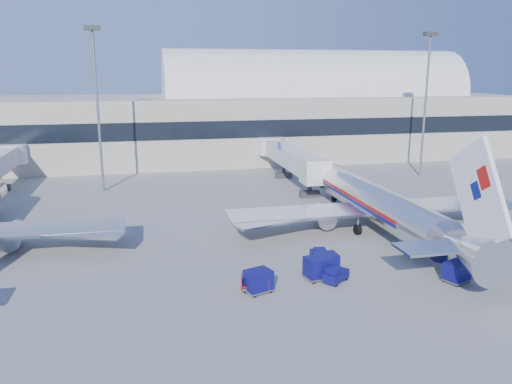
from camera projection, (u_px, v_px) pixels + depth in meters
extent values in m
plane|color=gray|center=(300.00, 251.00, 47.17)|extent=(260.00, 260.00, 0.00)
cube|color=#B2AA9E|center=(84.00, 130.00, 93.72)|extent=(170.00, 28.00, 12.00)
cube|color=black|center=(74.00, 133.00, 80.24)|extent=(170.00, 0.40, 3.00)
cylinder|color=silver|center=(313.00, 95.00, 101.77)|extent=(60.00, 18.00, 18.00)
cylinder|color=silver|center=(372.00, 201.00, 54.30)|extent=(3.80, 28.00, 3.80)
sphere|color=silver|center=(327.00, 175.00, 67.59)|extent=(3.72, 3.72, 3.72)
cone|color=silver|center=(469.00, 250.00, 38.06)|extent=(3.80, 6.00, 3.80)
cube|color=#B1100D|center=(368.00, 196.00, 55.19)|extent=(3.85, 20.16, 0.32)
cube|color=navy|center=(368.00, 199.00, 55.27)|extent=(3.85, 20.16, 0.32)
cube|color=white|center=(479.00, 195.00, 36.56)|extent=(0.35, 7.79, 8.74)
cube|color=silver|center=(465.00, 245.00, 38.49)|extent=(11.00, 3.00, 0.18)
cube|color=silver|center=(375.00, 208.00, 53.48)|extent=(32.00, 5.00, 0.28)
cylinder|color=#B7B7BC|center=(322.00, 216.00, 53.98)|extent=(2.10, 3.80, 2.10)
cylinder|color=#B7B7BC|center=(414.00, 210.00, 56.28)|extent=(2.10, 3.80, 2.10)
cylinder|color=black|center=(334.00, 198.00, 65.31)|extent=(0.40, 0.90, 0.90)
cylinder|color=#B7B7BC|center=(13.00, 236.00, 47.47)|extent=(2.10, 3.80, 2.10)
cube|color=silver|center=(289.00, 156.00, 76.33)|extent=(2.70, 24.00, 2.70)
cube|color=silver|center=(315.00, 171.00, 64.74)|extent=(3.40, 3.20, 3.20)
cylinder|color=silver|center=(271.00, 146.00, 87.25)|extent=(4.40, 4.40, 3.00)
cube|color=#2D2D30|center=(310.00, 184.00, 67.34)|extent=(0.50, 0.50, 3.00)
cube|color=#2D2D30|center=(309.00, 194.00, 67.66)|extent=(2.60, 1.00, 0.90)
cube|color=#2D2D30|center=(284.00, 167.00, 79.69)|extent=(0.50, 0.50, 3.00)
cube|color=#2D2D30|center=(284.00, 175.00, 80.00)|extent=(2.60, 1.00, 0.90)
cube|color=#1C2B9A|center=(279.00, 145.00, 75.58)|extent=(0.12, 1.40, 0.90)
cylinder|color=silver|center=(12.00, 154.00, 78.44)|extent=(4.40, 4.40, 3.00)
cube|color=#2D2D30|center=(0.00, 188.00, 71.19)|extent=(2.60, 1.00, 0.90)
cylinder|color=slate|center=(98.00, 113.00, 68.91)|extent=(0.36, 0.36, 22.00)
cube|color=#2D2D30|center=(92.00, 28.00, 66.29)|extent=(2.00, 1.20, 0.60)
cylinder|color=slate|center=(425.00, 108.00, 79.40)|extent=(0.36, 0.36, 22.00)
cube|color=#2D2D30|center=(431.00, 34.00, 76.78)|extent=(2.00, 1.20, 0.60)
cube|color=#9E9E96|center=(457.00, 228.00, 52.74)|extent=(3.00, 0.55, 0.90)
cube|color=#9E9E96|center=(484.00, 226.00, 53.44)|extent=(3.00, 0.55, 0.90)
cube|color=#9E9E96|center=(511.00, 224.00, 54.13)|extent=(3.00, 0.55, 0.90)
cube|color=#0C0B53|center=(336.00, 276.00, 40.12)|extent=(2.50, 2.31, 0.74)
cube|color=#0C0B53|center=(333.00, 270.00, 39.61)|extent=(1.32, 1.33, 0.70)
cylinder|color=black|center=(336.00, 274.00, 41.06)|extent=(0.57, 0.51, 0.56)
cube|color=#0C0B53|center=(429.00, 248.00, 46.62)|extent=(2.39, 1.60, 0.71)
cube|color=#0C0B53|center=(425.00, 242.00, 46.50)|extent=(1.07, 1.13, 0.67)
cylinder|color=black|center=(436.00, 249.00, 47.08)|extent=(0.57, 0.33, 0.53)
cube|color=#0C0B53|center=(318.00, 257.00, 44.28)|extent=(1.41, 2.41, 0.75)
cube|color=#0C0B53|center=(320.00, 252.00, 43.66)|extent=(1.10, 1.01, 0.70)
cylinder|color=black|center=(312.00, 256.00, 45.07)|extent=(0.28, 0.58, 0.56)
cube|color=#0C0B53|center=(326.00, 263.00, 41.57)|extent=(2.02, 1.61, 1.56)
cube|color=slate|center=(325.00, 271.00, 41.75)|extent=(2.13, 1.67, 0.11)
cylinder|color=black|center=(331.00, 268.00, 42.51)|extent=(0.44, 0.20, 0.43)
cube|color=#0C0B53|center=(318.00, 267.00, 40.56)|extent=(2.33, 1.98, 1.63)
cube|color=slate|center=(318.00, 276.00, 40.75)|extent=(2.45, 2.06, 0.11)
cylinder|color=black|center=(322.00, 272.00, 41.63)|extent=(0.48, 0.27, 0.45)
cube|color=#0C0B53|center=(258.00, 280.00, 38.12)|extent=(2.31, 2.06, 1.55)
cube|color=slate|center=(258.00, 289.00, 38.30)|extent=(2.43, 2.14, 0.11)
cylinder|color=black|center=(262.00, 285.00, 39.17)|extent=(0.46, 0.31, 0.43)
cube|color=#0C0B53|center=(457.00, 271.00, 39.98)|extent=(2.26, 2.03, 1.49)
cube|color=slate|center=(456.00, 280.00, 40.15)|extent=(2.37, 2.12, 0.10)
cylinder|color=black|center=(455.00, 275.00, 41.01)|extent=(0.44, 0.31, 0.41)
cube|color=#0C0B53|center=(491.00, 254.00, 43.59)|extent=(2.13, 1.75, 1.57)
cube|color=slate|center=(490.00, 262.00, 43.78)|extent=(2.24, 1.82, 0.11)
cylinder|color=black|center=(494.00, 260.00, 44.43)|extent=(0.45, 0.23, 0.43)
cube|color=slate|center=(255.00, 286.00, 38.62)|extent=(2.43, 1.90, 0.12)
cube|color=maroon|center=(255.00, 284.00, 38.58)|extent=(2.44, 1.95, 0.08)
cylinder|color=black|center=(264.00, 285.00, 39.19)|extent=(0.42, 0.24, 0.39)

